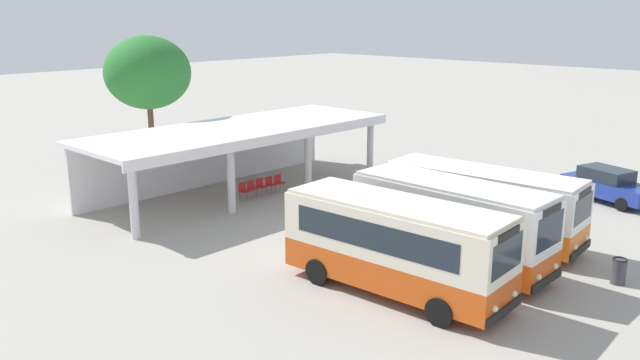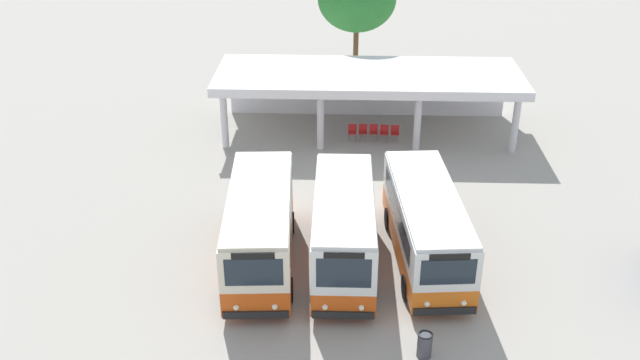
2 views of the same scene
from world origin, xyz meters
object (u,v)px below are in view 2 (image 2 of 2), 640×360
city_bus_second_in_row (344,228)px  waiting_chair_fourth_seat (384,132)px  city_bus_nearest_orange (260,226)px  waiting_chair_second_from_end (363,131)px  waiting_chair_end_by_column (352,131)px  city_bus_middle_cream (426,224)px  waiting_chair_fifth_seat (395,132)px  litter_bin_apron (425,345)px  waiting_chair_middle_seat (374,131)px

city_bus_second_in_row → waiting_chair_fourth_seat: size_ratio=8.59×
city_bus_nearest_orange → waiting_chair_second_from_end: bearing=70.9°
waiting_chair_end_by_column → city_bus_middle_cream: bearing=-76.4°
waiting_chair_fifth_seat → litter_bin_apron: (-0.04, -16.87, -0.07)m
waiting_chair_fifth_seat → litter_bin_apron: size_ratio=0.96×
city_bus_nearest_orange → waiting_chair_end_by_column: size_ratio=9.02×
city_bus_second_in_row → waiting_chair_fifth_seat: size_ratio=8.59×
city_bus_nearest_orange → waiting_chair_end_by_column: (3.56, 11.91, -1.20)m
city_bus_middle_cream → waiting_chair_end_by_column: bearing=103.6°
city_bus_nearest_orange → waiting_chair_end_by_column: 12.48m
city_bus_second_in_row → waiting_chair_fifth_seat: bearing=77.3°
waiting_chair_fourth_seat → waiting_chair_fifth_seat: same height
waiting_chair_end_by_column → waiting_chair_middle_seat: bearing=1.9°
waiting_chair_second_from_end → waiting_chair_fifth_seat: size_ratio=1.00×
city_bus_nearest_orange → litter_bin_apron: bearing=-41.0°
city_bus_second_in_row → city_bus_middle_cream: 3.21m
city_bus_second_in_row → waiting_chair_end_by_column: city_bus_second_in_row is taller
city_bus_middle_cream → waiting_chair_fourth_seat: bearing=95.3°
city_bus_second_in_row → waiting_chair_fifth_seat: 12.25m
waiting_chair_end_by_column → waiting_chair_fourth_seat: same height
waiting_chair_second_from_end → waiting_chair_fourth_seat: bearing=-3.9°
city_bus_middle_cream → waiting_chair_fourth_seat: (-1.04, 11.31, -1.11)m
waiting_chair_second_from_end → litter_bin_apron: (1.66, -16.96, -0.07)m
city_bus_nearest_orange → city_bus_middle_cream: bearing=5.0°
waiting_chair_end_by_column → waiting_chair_fourth_seat: bearing=-1.4°
waiting_chair_end_by_column → waiting_chair_fifth_seat: same height
waiting_chair_fourth_seat → litter_bin_apron: bearing=-88.2°
waiting_chair_second_from_end → city_bus_second_in_row: bearing=-94.7°
waiting_chair_second_from_end → waiting_chair_fourth_seat: same height
waiting_chair_second_from_end → waiting_chair_end_by_column: bearing=-176.3°
city_bus_second_in_row → waiting_chair_fifth_seat: (2.68, 11.89, -1.22)m
city_bus_second_in_row → waiting_chair_fourth_seat: (2.11, 11.91, -1.22)m
city_bus_nearest_orange → city_bus_middle_cream: size_ratio=0.96×
city_bus_second_in_row → waiting_chair_middle_seat: 12.15m
waiting_chair_end_by_column → waiting_chair_middle_seat: same height
waiting_chair_fourth_seat → city_bus_middle_cream: bearing=-84.7°
waiting_chair_second_from_end → waiting_chair_fifth_seat: same height
waiting_chair_middle_seat → waiting_chair_fourth_seat: 0.57m
waiting_chair_second_from_end → waiting_chair_middle_seat: (0.57, 0.00, 0.00)m
waiting_chair_middle_seat → city_bus_second_in_row: bearing=-97.3°
city_bus_nearest_orange → city_bus_middle_cream: 6.33m
city_bus_nearest_orange → city_bus_second_in_row: (3.15, -0.04, 0.02)m
waiting_chair_fourth_seat → litter_bin_apron: 16.90m
city_bus_nearest_orange → waiting_chair_second_from_end: size_ratio=9.02×
city_bus_middle_cream → litter_bin_apron: city_bus_middle_cream is taller
waiting_chair_second_from_end → city_bus_middle_cream: bearing=-79.2°
waiting_chair_middle_seat → waiting_chair_second_from_end: bearing=-179.9°
waiting_chair_middle_seat → waiting_chair_end_by_column: bearing=-178.1°
city_bus_middle_cream → city_bus_second_in_row: bearing=-169.2°
waiting_chair_fourth_seat → waiting_chair_fifth_seat: bearing=-2.0°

